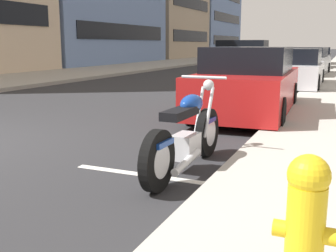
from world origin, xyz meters
The scene contains 12 objects.
sidewalk_far_curb centered at (12.00, 6.93, 0.07)m, with size 120.00×5.00×0.14m, color gray.
parking_stall_stripe centered at (0.00, -3.83, 0.00)m, with size 0.12×2.20×0.01m, color silver.
parked_motorcycle centered at (0.36, -4.06, 0.44)m, with size 2.23×0.62×1.13m.
parked_car_behind_motorcycle centered at (4.63, -3.87, 0.70)m, with size 4.43×1.98×1.48m.
parked_car_at_intersection centered at (10.76, -4.14, 0.66)m, with size 4.44×1.86×1.39m.
parked_car_across_street centered at (16.62, -4.02, 0.67)m, with size 4.72×2.02×1.39m.
parked_car_mid_block centered at (22.74, -3.79, 0.64)m, with size 4.13×2.04×1.33m.
parked_car_second_in_row centered at (28.32, -3.79, 0.63)m, with size 4.47×1.95×1.31m.
crossing_truck centered at (29.80, 2.25, 0.97)m, with size 2.19×5.60×1.84m.
fire_hydrant centered at (-1.90, -5.64, 0.57)m, with size 0.24×0.36×0.81m.
townhouse_near_left centered at (36.84, 13.31, 5.29)m, with size 11.91×8.23×10.58m.
townhouse_behind_pole centered at (50.74, 14.60, 4.63)m, with size 14.69×10.81×9.25m.
Camera 1 is at (-4.22, -5.79, 1.55)m, focal length 43.96 mm.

